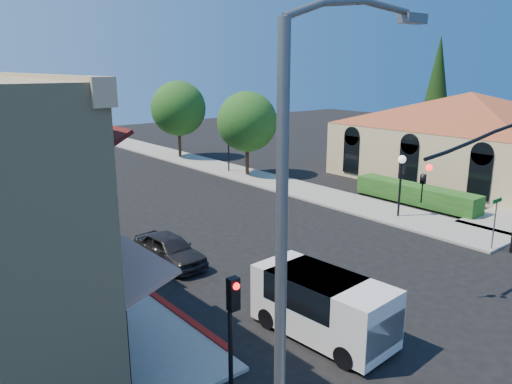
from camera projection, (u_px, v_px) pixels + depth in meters
ground at (448, 320)px, 16.79m from camera, size 120.00×120.00×0.00m
sidewalk_right at (210, 166)px, 42.38m from camera, size 3.50×50.00×0.12m
curb_red_strip at (151, 296)px, 18.54m from camera, size 0.25×10.00×0.06m
mission_building at (468, 127)px, 38.01m from camera, size 30.12×30.12×6.40m
hedge at (415, 204)px, 30.73m from camera, size 1.40×8.00×1.10m
conifer_far at (437, 87)px, 45.93m from camera, size 3.20×3.20×11.00m
street_tree_a at (247, 122)px, 37.65m from camera, size 4.56×4.56×6.48m
street_tree_b at (178, 108)px, 45.05m from camera, size 4.94×4.94×7.02m
signal_mast_arm at (500, 171)px, 20.51m from camera, size 8.01×0.39×6.00m
secondary_signal at (232, 315)px, 12.35m from camera, size 0.28×0.42×3.32m
cobra_streetlight at (297, 252)px, 8.37m from camera, size 3.60×0.25×9.31m
street_name_sign at (495, 216)px, 22.63m from camera, size 0.80×0.06×2.50m
lamppost_left_near at (104, 235)px, 16.88m from camera, size 0.44×0.44×3.57m
lamppost_left_far at (0, 170)px, 27.36m from camera, size 0.44×0.44×3.57m
lamppost_right_near at (401, 170)px, 27.34m from camera, size 0.44×0.44×3.57m
lamppost_right_far at (228, 138)px, 39.32m from camera, size 0.44×0.44×3.57m
white_van at (324, 303)px, 15.48m from camera, size 2.27×4.66×2.01m
parked_car_a at (169, 249)px, 21.32m from camera, size 1.84×4.07×1.36m
parked_car_b at (75, 219)px, 25.94m from camera, size 1.25×3.43×1.12m
parked_car_c at (55, 188)px, 32.41m from camera, size 2.24×4.33×1.20m
parked_car_d at (42, 180)px, 34.33m from camera, size 2.75×5.08×1.35m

